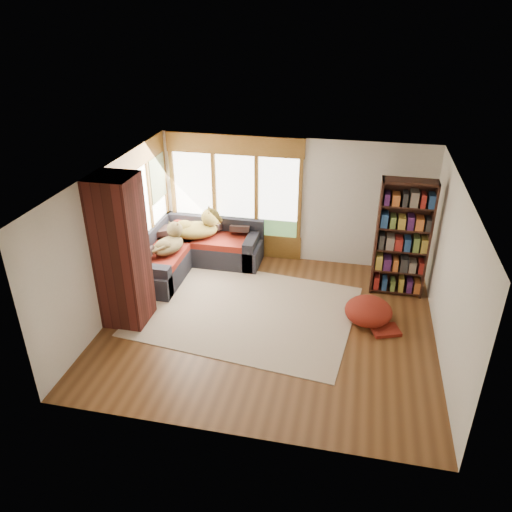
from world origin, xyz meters
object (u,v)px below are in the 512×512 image
at_px(sectional_sofa, 191,253).
at_px(area_rug, 246,310).
at_px(bookshelf, 402,239).
at_px(dog_brindle, 170,242).
at_px(dog_tan, 198,227).
at_px(brick_chimney, 121,252).
at_px(pouf, 368,310).

bearing_deg(sectional_sofa, area_rug, -46.34).
distance_m(sectional_sofa, bookshelf, 4.18).
relative_size(bookshelf, dog_brindle, 2.54).
relative_size(sectional_sofa, bookshelf, 0.99).
height_order(dog_tan, dog_brindle, dog_tan).
bearing_deg(brick_chimney, area_rug, 18.91).
height_order(sectional_sofa, area_rug, sectional_sofa).
distance_m(dog_tan, dog_brindle, 0.78).
bearing_deg(sectional_sofa, bookshelf, -5.51).
bearing_deg(sectional_sofa, brick_chimney, -105.44).
bearing_deg(area_rug, brick_chimney, -161.09).
bearing_deg(sectional_sofa, dog_tan, 62.07).
distance_m(sectional_sofa, pouf, 3.82).
relative_size(pouf, dog_brindle, 0.92).
bearing_deg(area_rug, sectional_sofa, 136.80).
xyz_separation_m(bookshelf, pouf, (-0.49, -1.11, -0.88)).
bearing_deg(bookshelf, dog_brindle, -176.14).
bearing_deg(dog_tan, brick_chimney, -121.61).
height_order(brick_chimney, dog_tan, brick_chimney).
xyz_separation_m(bookshelf, dog_brindle, (-4.35, -0.29, -0.35)).
xyz_separation_m(brick_chimney, pouf, (4.05, 0.77, -1.07)).
xyz_separation_m(brick_chimney, bookshelf, (4.54, 1.88, -0.19)).
relative_size(sectional_sofa, area_rug, 0.59).
bearing_deg(bookshelf, pouf, -113.92).
xyz_separation_m(pouf, dog_brindle, (-3.85, 0.82, 0.53)).
bearing_deg(bookshelf, area_rug, -155.00).
xyz_separation_m(sectional_sofa, area_rug, (1.48, -1.39, -0.30)).
relative_size(area_rug, dog_tan, 3.38).
height_order(sectional_sofa, bookshelf, bookshelf).
bearing_deg(dog_brindle, bookshelf, -76.57).
height_order(sectional_sofa, dog_tan, dog_tan).
bearing_deg(pouf, sectional_sofa, 160.40).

